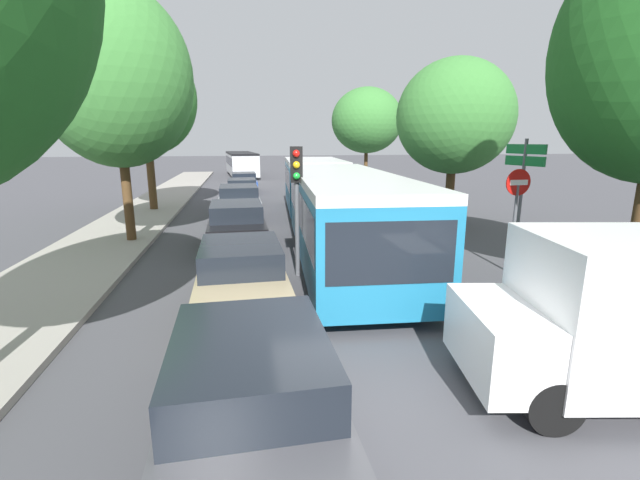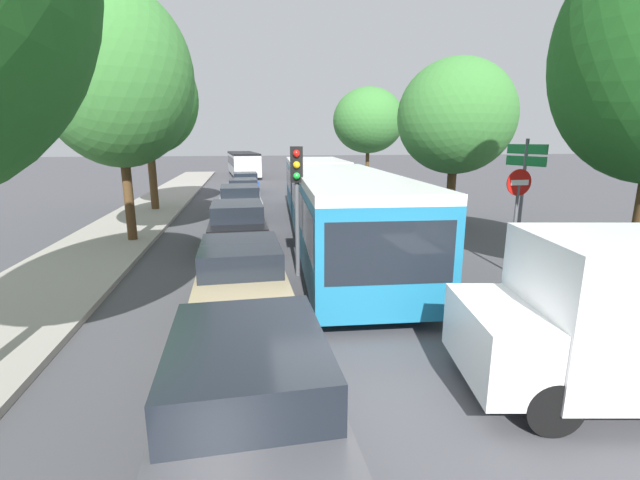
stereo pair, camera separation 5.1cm
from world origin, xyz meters
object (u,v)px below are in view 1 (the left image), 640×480
at_px(tree_left_mid, 115,82).
at_px(tree_right_mid, 455,117).
at_px(queued_car_white, 242,191).
at_px(queued_car_graphite, 252,393).
at_px(queued_car_blue, 244,183).
at_px(tree_right_far, 367,121).
at_px(no_entry_sign, 516,205).
at_px(articulated_bus, 328,196).
at_px(tree_left_far, 143,101).
at_px(city_bus_rear, 241,162).
at_px(queued_car_tan, 241,275).
at_px(traffic_light, 297,182).
at_px(queued_car_black, 237,224).
at_px(queued_car_silver, 239,202).
at_px(direction_sign_post, 523,175).

distance_m(tree_left_mid, tree_right_mid, 12.60).
relative_size(queued_car_white, tree_right_mid, 0.60).
bearing_deg(queued_car_white, queued_car_graphite, 179.05).
relative_size(queued_car_blue, tree_right_mid, 0.60).
distance_m(tree_right_mid, tree_right_far, 12.38).
bearing_deg(no_entry_sign, tree_left_mid, -116.49).
xyz_separation_m(articulated_bus, tree_right_far, (5.34, 13.37, 3.35)).
distance_m(articulated_bus, tree_left_mid, 8.10).
distance_m(tree_left_far, tree_right_far, 14.50).
height_order(queued_car_white, tree_right_far, tree_right_far).
xyz_separation_m(city_bus_rear, tree_right_far, (8.56, -15.75, 3.49)).
height_order(queued_car_tan, tree_right_mid, tree_right_mid).
bearing_deg(tree_left_far, traffic_light, -63.38).
xyz_separation_m(traffic_light, tree_right_far, (7.11, 18.14, 2.37)).
relative_size(articulated_bus, tree_right_far, 2.53).
bearing_deg(queued_car_white, articulated_bus, -162.61).
bearing_deg(queued_car_blue, no_entry_sign, -161.68).
bearing_deg(articulated_bus, queued_car_blue, -164.12).
bearing_deg(no_entry_sign, tree_right_mid, 167.81).
distance_m(queued_car_black, traffic_light, 4.40).
relative_size(queued_car_white, queued_car_blue, 1.00).
relative_size(queued_car_white, tree_left_far, 0.49).
height_order(articulated_bus, queued_car_blue, articulated_bus).
relative_size(city_bus_rear, tree_right_far, 1.59).
xyz_separation_m(queued_car_graphite, queued_car_black, (-0.26, 10.24, 0.01)).
bearing_deg(queued_car_silver, queued_car_tan, 179.35).
bearing_deg(queued_car_graphite, queued_car_silver, -0.39).
xyz_separation_m(traffic_light, no_entry_sign, (5.78, -0.74, -0.62)).
relative_size(city_bus_rear, tree_left_mid, 1.33).
relative_size(direction_sign_post, tree_left_mid, 0.43).
distance_m(queued_car_tan, direction_sign_post, 8.84).
xyz_separation_m(city_bus_rear, tree_right_mid, (8.63, -28.12, 3.09)).
xyz_separation_m(queued_car_tan, tree_right_mid, (8.65, 7.77, 3.73)).
distance_m(tree_left_far, tree_right_mid, 14.55).
relative_size(queued_car_silver, no_entry_sign, 1.56).
relative_size(city_bus_rear, queued_car_black, 2.58).
xyz_separation_m(tree_right_mid, tree_right_far, (-0.08, 12.37, 0.40)).
relative_size(city_bus_rear, queued_car_graphite, 2.60).
relative_size(queued_car_blue, tree_right_far, 0.57).
height_order(queued_car_black, no_entry_sign, no_entry_sign).
bearing_deg(queued_car_white, queued_car_tan, 178.72).
bearing_deg(articulated_bus, no_entry_sign, 40.07).
xyz_separation_m(queued_car_tan, queued_car_black, (-0.15, 5.71, 0.02)).
bearing_deg(queued_car_white, tree_left_mid, 156.45).
xyz_separation_m(tree_left_mid, tree_right_far, (12.45, 13.33, -0.53)).
bearing_deg(tree_left_mid, traffic_light, -41.96).
bearing_deg(tree_right_far, queued_car_black, -121.16).
height_order(queued_car_silver, tree_left_mid, tree_left_mid).
relative_size(queued_car_silver, queued_car_white, 1.09).
relative_size(tree_left_mid, tree_right_mid, 1.25).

